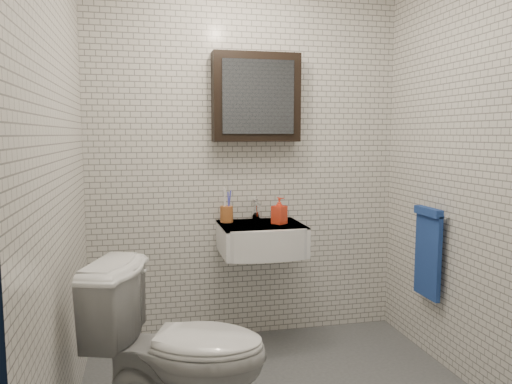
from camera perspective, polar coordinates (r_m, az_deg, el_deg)
room_shell at (r=2.55m, az=3.56°, el=6.97°), size 2.22×2.02×2.51m
washbasin at (r=3.34m, az=0.75°, el=-5.37°), size 0.55×0.50×0.20m
faucet at (r=3.50m, az=0.00°, el=-2.14°), size 0.06×0.20×0.15m
mirror_cabinet at (r=3.47m, az=0.02°, el=10.75°), size 0.60×0.15×0.60m
towel_rail at (r=3.38m, az=19.07°, el=-6.15°), size 0.09×0.30×0.58m
toothbrush_cup at (r=3.43m, az=-3.38°, el=-2.44°), size 0.11×0.11×0.24m
soap_bottle at (r=3.36m, az=2.68°, el=-2.14°), size 0.11×0.12×0.18m
toilet at (r=2.53m, az=-8.66°, el=-17.39°), size 0.94×0.72×0.85m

